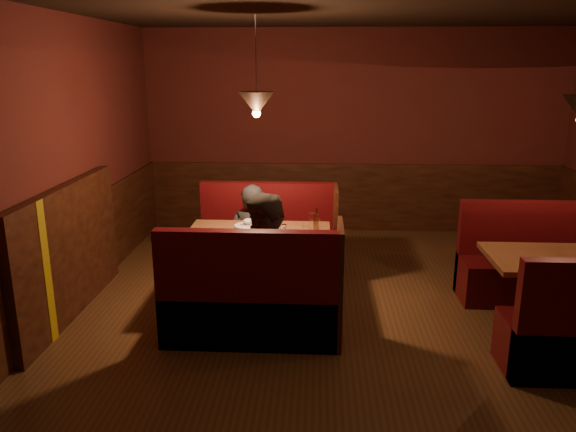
# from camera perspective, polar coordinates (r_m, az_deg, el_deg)

# --- Properties ---
(room) EXTENTS (6.02, 7.02, 2.92)m
(room) POSITION_cam_1_polar(r_m,az_deg,el_deg) (4.89, 5.74, -1.07)
(room) COLOR #593317
(room) RESTS_ON ground
(main_table) EXTENTS (1.45, 0.88, 1.01)m
(main_table) POSITION_cam_1_polar(r_m,az_deg,el_deg) (5.71, -2.87, -3.37)
(main_table) COLOR #552E1D
(main_table) RESTS_ON ground
(main_bench_far) EXTENTS (1.59, 0.57, 1.08)m
(main_bench_far) POSITION_cam_1_polar(r_m,az_deg,el_deg) (6.56, -1.96, -3.18)
(main_bench_far) COLOR black
(main_bench_far) RESTS_ON ground
(main_bench_near) EXTENTS (1.59, 0.57, 1.08)m
(main_bench_near) POSITION_cam_1_polar(r_m,az_deg,el_deg) (5.03, -3.61, -9.09)
(main_bench_near) COLOR black
(main_bench_near) RESTS_ON ground
(second_table) EXTENTS (1.30, 0.83, 0.73)m
(second_table) POSITION_cam_1_polar(r_m,az_deg,el_deg) (5.69, 25.90, -5.56)
(second_table) COLOR #552E1D
(second_table) RESTS_ON ground
(second_bench_far) EXTENTS (1.44, 0.54, 1.03)m
(second_bench_far) POSITION_cam_1_polar(r_m,az_deg,el_deg) (6.45, 23.34, -4.95)
(second_bench_far) COLOR black
(second_bench_far) RESTS_ON ground
(diner_a) EXTENTS (0.59, 0.44, 1.49)m
(diner_a) POSITION_cam_1_polar(r_m,az_deg,el_deg) (6.27, -3.63, -0.26)
(diner_a) COLOR #242424
(diner_a) RESTS_ON ground
(diner_b) EXTENTS (0.93, 0.81, 1.65)m
(diner_b) POSITION_cam_1_polar(r_m,az_deg,el_deg) (5.09, -1.88, -3.03)
(diner_b) COLOR #332C24
(diner_b) RESTS_ON ground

